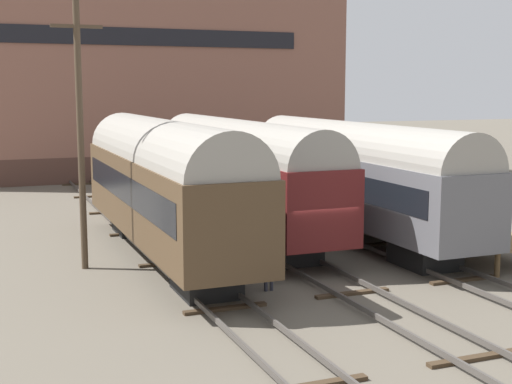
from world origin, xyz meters
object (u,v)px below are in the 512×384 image
Objects in this scene: train_car_brown at (164,180)px; train_car_maroon at (239,169)px; bench at (402,201)px; utility_pole at (80,129)px; train_car_grey at (355,173)px; person_worker at (269,259)px.

train_car_brown reaches higher than train_car_maroon.
bench is at bearing 3.74° from train_car_brown.
utility_pole reaches higher than train_car_maroon.
train_car_brown is 5.43m from train_car_maroon.
bench is at bearing 6.74° from train_car_grey.
train_car_maroon reaches higher than person_worker.
utility_pole is (-7.50, -3.83, 2.17)m from train_car_maroon.
train_car_brown is at bearing -177.18° from train_car_grey.
train_car_brown is at bearing -176.26° from bench.
train_car_grey is at bearing -33.40° from train_car_maroon.
train_car_grey reaches higher than person_worker.
train_car_brown is 0.95× the size of train_car_maroon.
train_car_grey reaches higher than bench.
train_car_grey is 12.07m from utility_pole.
utility_pole is at bearing 134.78° from person_worker.
train_car_brown is 8.67m from train_car_grey.
utility_pole is at bearing -174.90° from bench.
utility_pole reaches higher than train_car_brown.
train_car_grey is 9.24× the size of person_worker.
train_car_grey is (8.65, 0.43, -0.14)m from train_car_brown.
person_worker is (-2.33, -9.03, -1.89)m from train_car_maroon.
bench is at bearing 34.88° from person_worker.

